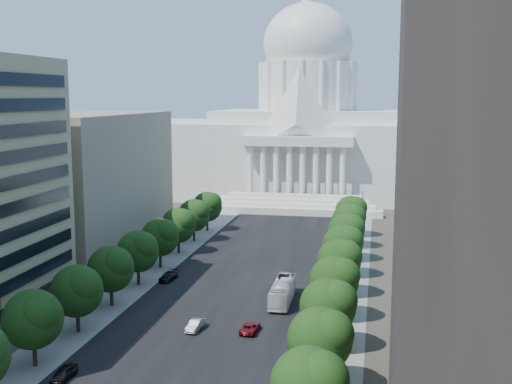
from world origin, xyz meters
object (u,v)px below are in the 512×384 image
Objects in this scene: car_dark_a at (64,373)px; car_red at (250,328)px; car_dark_b at (168,276)px; city_bus at (283,292)px; car_silver at (195,325)px.

car_dark_a reaches higher than car_red.
car_dark_a is at bearing -82.63° from car_dark_b.
car_dark_b is (-20.01, 22.97, 0.08)m from car_red.
city_bus reaches higher than car_dark_b.
car_dark_b reaches higher than car_dark_a.
city_bus reaches higher than car_dark_a.
car_silver is at bearing -125.79° from city_bus.
car_dark_a is at bearing 49.13° from car_red.
car_silver is 0.92× the size of car_red.
car_dark_a is 0.91× the size of car_red.
car_red is at bearing 10.69° from car_silver.
car_red is 30.46m from car_dark_b.
car_red is (8.01, 0.71, -0.06)m from car_silver.
city_bus reaches higher than car_red.
car_dark_b is at bearing -45.51° from car_red.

